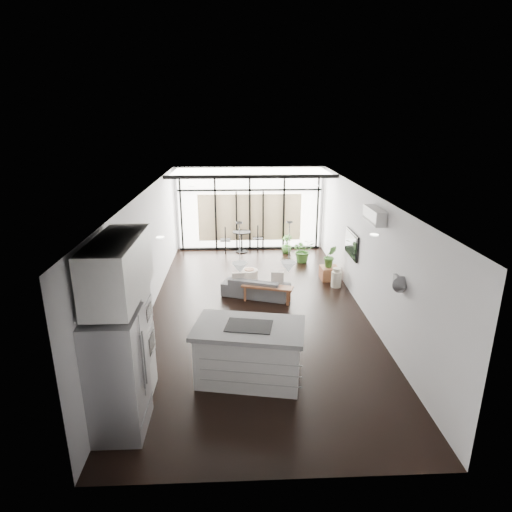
{
  "coord_description": "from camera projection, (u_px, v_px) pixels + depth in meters",
  "views": [
    {
      "loc": [
        -0.44,
        -9.24,
        4.39
      ],
      "look_at": [
        0.0,
        0.3,
        1.25
      ],
      "focal_mm": 30.0,
      "sensor_mm": 36.0,
      "label": 1
    }
  ],
  "objects": [
    {
      "name": "wall_left",
      "position": [
        146.0,
        255.0,
        9.62
      ],
      "size": [
        0.02,
        10.0,
        2.8
      ],
      "primitive_type": "cube",
      "color": "silver",
      "rests_on": "ground"
    },
    {
      "name": "console_bench",
      "position": [
        267.0,
        294.0,
        10.58
      ],
      "size": [
        1.3,
        0.67,
        0.41
      ],
      "primitive_type": "cube",
      "rotation": [
        0.0,
        0.0,
        -0.29
      ],
      "color": "brown",
      "rests_on": "floor"
    },
    {
      "name": "wall_right",
      "position": [
        365.0,
        252.0,
        9.83
      ],
      "size": [
        0.02,
        10.0,
        2.8
      ],
      "primitive_type": "cube",
      "color": "silver",
      "rests_on": "ground"
    },
    {
      "name": "sofa",
      "position": [
        256.0,
        284.0,
        10.87
      ],
      "size": [
        1.76,
        1.03,
        0.66
      ],
      "primitive_type": "imported",
      "rotation": [
        0.0,
        0.0,
        2.8
      ],
      "color": "#525154",
      "rests_on": "floor"
    },
    {
      "name": "milk_can",
      "position": [
        336.0,
        277.0,
        11.46
      ],
      "size": [
        0.29,
        0.29,
        0.53
      ],
      "primitive_type": "cylinder",
      "rotation": [
        0.0,
        0.0,
        -0.08
      ],
      "color": "beige",
      "rests_on": "floor"
    },
    {
      "name": "skylight",
      "position": [
        250.0,
        171.0,
        13.09
      ],
      "size": [
        4.7,
        1.9,
        0.06
      ],
      "primitive_type": "cube",
      "color": "silver",
      "rests_on": "ceiling"
    },
    {
      "name": "pouf",
      "position": [
        249.0,
        276.0,
        11.75
      ],
      "size": [
        0.48,
        0.48,
        0.38
      ],
      "primitive_type": "cylinder",
      "rotation": [
        0.0,
        0.0,
        -0.02
      ],
      "color": "beige",
      "rests_on": "floor"
    },
    {
      "name": "island",
      "position": [
        249.0,
        353.0,
        7.36
      ],
      "size": [
        2.03,
        1.43,
        1.02
      ],
      "primitive_type": "cube",
      "rotation": [
        0.0,
        0.0,
        -0.18
      ],
      "color": "silver",
      "rests_on": "floor"
    },
    {
      "name": "wall_front",
      "position": [
        277.0,
        385.0,
        4.98
      ],
      "size": [
        5.0,
        0.02,
        2.8
      ],
      "primitive_type": "cube",
      "color": "silver",
      "rests_on": "ground"
    },
    {
      "name": "crate",
      "position": [
        329.0,
        273.0,
        12.01
      ],
      "size": [
        0.5,
        0.5,
        0.36
      ],
      "primitive_type": "cube",
      "rotation": [
        0.0,
        0.0,
        0.04
      ],
      "color": "brown",
      "rests_on": "floor"
    },
    {
      "name": "pendant_right",
      "position": [
        288.0,
        267.0,
        7.03
      ],
      "size": [
        0.26,
        0.26,
        0.18
      ],
      "primitive_type": "cone",
      "color": "silver",
      "rests_on": "ceiling"
    },
    {
      "name": "tv",
      "position": [
        352.0,
        244.0,
        10.81
      ],
      "size": [
        0.05,
        1.1,
        0.65
      ],
      "primitive_type": "cube",
      "color": "black",
      "rests_on": "wall_right"
    },
    {
      "name": "neighbour_building",
      "position": [
        250.0,
        218.0,
        14.52
      ],
      "size": [
        3.5,
        0.02,
        1.6
      ],
      "primitive_type": "cube",
      "color": "beige",
      "rests_on": "ground"
    },
    {
      "name": "plant_med",
      "position": [
        287.0,
        248.0,
        14.28
      ],
      "size": [
        0.61,
        0.73,
        0.35
      ],
      "primitive_type": "imported",
      "rotation": [
        0.0,
        0.0,
        -0.49
      ],
      "color": "#3A6D29",
      "rests_on": "floor"
    },
    {
      "name": "bistro_set",
      "position": [
        242.0,
        241.0,
        14.37
      ],
      "size": [
        1.65,
        0.84,
        0.76
      ],
      "primitive_type": "cube",
      "rotation": [
        0.0,
        0.0,
        0.14
      ],
      "color": "black",
      "rests_on": "floor"
    },
    {
      "name": "pendant_left",
      "position": [
        240.0,
        268.0,
        7.0
      ],
      "size": [
        0.26,
        0.26,
        0.18
      ],
      "primitive_type": "cone",
      "color": "silver",
      "rests_on": "ceiling"
    },
    {
      "name": "floor",
      "position": [
        257.0,
        310.0,
        10.16
      ],
      "size": [
        5.0,
        10.0,
        0.0
      ],
      "primitive_type": "cube",
      "color": "black",
      "rests_on": "ground"
    },
    {
      "name": "plant_tall",
      "position": [
        303.0,
        253.0,
        13.41
      ],
      "size": [
        0.84,
        0.89,
        0.59
      ],
      "primitive_type": "imported",
      "rotation": [
        0.0,
        0.0,
        0.22
      ],
      "color": "#3A6D29",
      "rests_on": "floor"
    },
    {
      "name": "plant_crate",
      "position": [
        330.0,
        262.0,
        11.91
      ],
      "size": [
        0.39,
        0.66,
        0.28
      ],
      "primitive_type": "imported",
      "rotation": [
        0.0,
        0.0,
        0.07
      ],
      "color": "#3A6D29",
      "rests_on": "crate"
    },
    {
      "name": "glazing",
      "position": [
        250.0,
        209.0,
        14.36
      ],
      "size": [
        5.0,
        0.2,
        2.8
      ],
      "primitive_type": "cube",
      "color": "black",
      "rests_on": "ground"
    },
    {
      "name": "fridge",
      "position": [
        118.0,
        374.0,
        6.03
      ],
      "size": [
        0.71,
        0.89,
        1.83
      ],
      "primitive_type": "cube",
      "color": "gray",
      "rests_on": "floor"
    },
    {
      "name": "ceiling",
      "position": [
        257.0,
        193.0,
        9.29
      ],
      "size": [
        5.0,
        10.0,
        0.0
      ],
      "primitive_type": "cube",
      "color": "silver",
      "rests_on": "ground"
    },
    {
      "name": "ac_unit",
      "position": [
        375.0,
        215.0,
        8.74
      ],
      "size": [
        0.22,
        0.9,
        0.3
      ],
      "primitive_type": "cube",
      "color": "white",
      "rests_on": "wall_right"
    },
    {
      "name": "wall_back",
      "position": [
        250.0,
        209.0,
        14.47
      ],
      "size": [
        5.0,
        0.02,
        2.8
      ],
      "primitive_type": "cube",
      "color": "silver",
      "rests_on": "ground"
    },
    {
      "name": "upper_cabinets",
      "position": [
        118.0,
        268.0,
        6.01
      ],
      "size": [
        0.62,
        1.75,
        0.86
      ],
      "primitive_type": "cube",
      "color": "silver",
      "rests_on": "wall_left"
    },
    {
      "name": "framed_art",
      "position": [
        142.0,
        256.0,
        9.1
      ],
      "size": [
        0.04,
        0.7,
        0.9
      ],
      "primitive_type": "cube",
      "color": "black",
      "rests_on": "wall_left"
    },
    {
      "name": "cooktop",
      "position": [
        249.0,
        326.0,
        7.2
      ],
      "size": [
        0.86,
        0.65,
        0.01
      ],
      "primitive_type": "cube",
      "rotation": [
        0.0,
        0.0,
        -0.18
      ],
      "color": "black",
      "rests_on": "island"
    },
    {
      "name": "appliance_column",
      "position": [
        129.0,
        326.0,
        6.8
      ],
      "size": [
        0.62,
        0.65,
        2.4
      ],
      "primitive_type": "cube",
      "color": "silver",
      "rests_on": "floor"
    }
  ]
}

